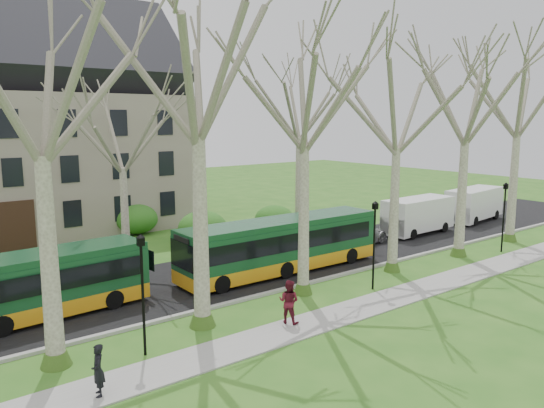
# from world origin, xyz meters

# --- Properties ---
(ground) EXTENTS (120.00, 120.00, 0.00)m
(ground) POSITION_xyz_m (0.00, 0.00, 0.00)
(ground) COLOR #2E641C
(ground) RESTS_ON ground
(sidewalk) EXTENTS (70.00, 2.00, 0.06)m
(sidewalk) POSITION_xyz_m (0.00, -2.50, 0.03)
(sidewalk) COLOR gray
(sidewalk) RESTS_ON ground
(road) EXTENTS (80.00, 8.00, 0.06)m
(road) POSITION_xyz_m (0.00, 5.50, 0.03)
(road) COLOR black
(road) RESTS_ON ground
(curb) EXTENTS (80.00, 0.25, 0.14)m
(curb) POSITION_xyz_m (0.00, 1.50, 0.07)
(curb) COLOR #A5A39E
(curb) RESTS_ON ground
(tree_row_verge) EXTENTS (49.00, 7.00, 14.00)m
(tree_row_verge) POSITION_xyz_m (0.00, 0.30, 7.00)
(tree_row_verge) COLOR gray
(tree_row_verge) RESTS_ON ground
(tree_row_far) EXTENTS (33.00, 7.00, 12.00)m
(tree_row_far) POSITION_xyz_m (-1.33, 11.00, 6.00)
(tree_row_far) COLOR gray
(tree_row_far) RESTS_ON ground
(lamp_row) EXTENTS (36.22, 0.22, 4.30)m
(lamp_row) POSITION_xyz_m (-0.00, -1.00, 2.57)
(lamp_row) COLOR black
(lamp_row) RESTS_ON ground
(hedges) EXTENTS (30.60, 8.60, 2.00)m
(hedges) POSITION_xyz_m (-4.67, 14.00, 1.00)
(hedges) COLOR #1B5618
(hedges) RESTS_ON ground
(bus_lead) EXTENTS (11.51, 3.11, 2.85)m
(bus_lead) POSITION_xyz_m (-9.22, 4.85, 1.48)
(bus_lead) COLOR #134524
(bus_lead) RESTS_ON road
(bus_follow) EXTENTS (11.97, 2.61, 2.99)m
(bus_follow) POSITION_xyz_m (4.24, 4.00, 1.55)
(bus_follow) COLOR #134524
(bus_follow) RESTS_ON road
(sedan) EXTENTS (5.27, 2.65, 1.47)m
(sedan) POSITION_xyz_m (11.99, 5.75, 0.79)
(sedan) COLOR #A7A6AB
(sedan) RESTS_ON road
(van_a) EXTENTS (5.94, 2.27, 2.57)m
(van_a) POSITION_xyz_m (18.05, 5.46, 1.35)
(van_a) COLOR white
(van_a) RESTS_ON road
(van_b) EXTENTS (6.26, 2.90, 2.64)m
(van_b) POSITION_xyz_m (25.60, 5.64, 1.38)
(van_b) COLOR white
(van_b) RESTS_ON road
(pedestrian_a) EXTENTS (0.51, 0.66, 1.61)m
(pedestrian_a) POSITION_xyz_m (-8.32, -2.84, 0.86)
(pedestrian_a) COLOR black
(pedestrian_a) RESTS_ON sidewalk
(pedestrian_b) EXTENTS (1.00, 1.09, 1.80)m
(pedestrian_b) POSITION_xyz_m (-0.11, -1.90, 0.96)
(pedestrian_b) COLOR #581421
(pedestrian_b) RESTS_ON sidewalk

